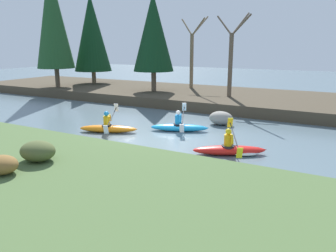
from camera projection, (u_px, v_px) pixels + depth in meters
name	position (u px, v px, depth m)	size (l,w,h in m)	color
ground_plane	(158.00, 138.00, 14.35)	(90.00, 90.00, 0.00)	slate
riverbank_near	(29.00, 191.00, 8.51)	(44.00, 7.86, 0.58)	#4C6638
riverbank_far	(230.00, 99.00, 22.88)	(44.00, 8.42, 0.66)	#473D2D
conifer_tree_far_left	(52.00, 18.00, 25.47)	(2.93, 2.93, 9.32)	brown
conifer_tree_left	(92.00, 33.00, 28.13)	(3.20, 3.20, 7.58)	#7A664C
conifer_tree_mid_left	(153.00, 32.00, 23.32)	(2.94, 2.94, 6.96)	brown
bare_tree_upstream	(192.00, 54.00, 25.53)	(3.08, 3.05, 5.55)	#7A664C
bare_tree_mid_upstream	(231.00, 57.00, 21.12)	(3.01, 2.97, 5.40)	brown
shrub_clump_second	(2.00, 165.00, 8.85)	(0.93, 0.78, 0.51)	brown
shrub_clump_third	(38.00, 151.00, 9.83)	(1.12, 0.93, 0.61)	#4C562D
kayaker_lead	(232.00, 149.00, 12.19)	(2.66, 1.95, 1.20)	red
kayaker_middle	(180.00, 127.00, 15.52)	(2.73, 1.98, 1.20)	#1993D6
kayaker_trailing	(109.00, 128.00, 15.30)	(2.72, 1.98, 1.20)	orange
boulder_midstream	(221.00, 118.00, 16.74)	(1.23, 0.96, 0.69)	gray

